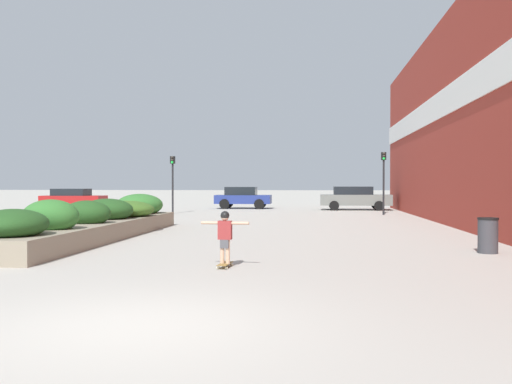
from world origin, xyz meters
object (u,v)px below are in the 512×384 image
Objects in this scene: trash_bin at (488,235)px; traffic_light_right at (384,172)px; skateboard at (225,264)px; car_center_left at (502,199)px; traffic_light_left at (173,174)px; skateboarder at (225,232)px; car_rightmost at (355,198)px; car_leftmost at (73,198)px; car_center_right at (243,197)px.

traffic_light_right is at bearing 91.60° from trash_bin.
skateboard is 0.20× the size of traffic_light_right.
car_center_left is 9.80m from traffic_light_right.
trash_bin is at bearing -54.75° from traffic_light_left.
skateboarder is 0.24× the size of car_rightmost.
car_leftmost is at bearing 132.42° from trash_bin.
traffic_light_left is (-12.97, 18.35, 1.89)m from trash_bin.
traffic_light_left is at bearing 112.03° from skateboarder.
car_center_left is 1.26× the size of traffic_light_right.
traffic_light_left reaches higher than trash_bin.
traffic_light_right is (1.22, -5.97, 1.61)m from car_rightmost.
car_leftmost is (-15.11, 26.68, -0.00)m from skateboarder.
skateboard is 27.70m from car_rightmost.
skateboard is 0.77× the size of trash_bin.
car_center_left is 21.29m from traffic_light_left.
skateboarder is at bearing 29.53° from car_leftmost.
car_center_right is at bearing 101.46° from skateboarder.
trash_bin is 31.83m from car_leftmost.
skateboarder is 0.26× the size of car_leftmost.
skateboard is 0.16× the size of car_center_left.
trash_bin is at bearing 4.10° from car_rightmost.
skateboarder is at bearing 151.99° from car_center_left.
traffic_light_right is (9.14, -7.51, 1.63)m from car_center_right.
car_center_left is at bearing 66.96° from skateboarder.
skateboarder reaches higher than skateboard.
trash_bin is 18.26m from traffic_light_right.
car_center_left reaches higher than skateboard.
car_leftmost is at bearing -88.22° from car_rightmost.
car_center_left is at bearing 31.89° from traffic_light_right.
traffic_light_left reaches higher than skateboard.
trash_bin is at bearing 31.52° from skateboard.
skateboarder is 7.12m from trash_bin.
trash_bin is 0.23× the size of car_center_right.
car_center_right is (11.83, 2.15, 0.06)m from car_leftmost.
skateboard is 0.15× the size of car_rightmost.
car_center_right is at bearing 65.55° from traffic_light_left.
traffic_light_right is at bearing -0.93° from traffic_light_left.
skateboard is 0.16× the size of car_leftmost.
trash_bin is 0.20× the size of car_center_left.
car_leftmost is at bearing 148.78° from traffic_light_left.
traffic_light_right reaches higher than car_leftmost.
skateboarder is 22.18m from traffic_light_right.
car_center_right is 0.84× the size of car_rightmost.
car_rightmost is at bearing 101.55° from traffic_light_right.
trash_bin is 24.18m from car_rightmost.
traffic_light_right is (-8.20, -5.11, 1.65)m from car_center_left.
skateboard is 22.63m from traffic_light_left.
trash_bin is 0.25× the size of traffic_light_right.
car_leftmost reaches higher than skateboard.
skateboard is 22.24m from traffic_light_right.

